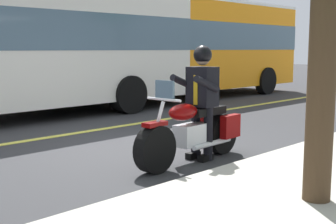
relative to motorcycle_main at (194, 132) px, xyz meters
The scene contains 5 objects.
ground_plane 1.27m from the motorcycle_main, 86.30° to the right, with size 80.00×80.00×0.00m, color #333335.
lane_center_stripe 3.22m from the motorcycle_main, 88.62° to the right, with size 60.00×0.16×0.01m, color #E5DB4C.
motorcycle_main is the anchor object (origin of this frame).
rider_main 0.61m from the motorcycle_main, behind, with size 0.64×0.57×1.74m.
bus_near 8.55m from the motorcycle_main, 134.45° to the right, with size 11.05×2.70×3.30m.
Camera 1 is at (4.91, 5.59, 1.69)m, focal length 48.18 mm.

